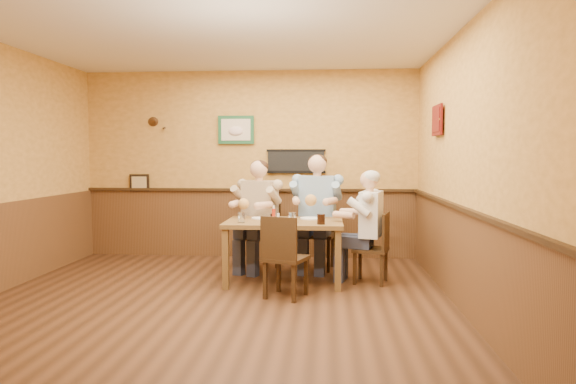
% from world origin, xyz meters
% --- Properties ---
extents(room, '(5.02, 5.03, 2.81)m').
position_xyz_m(room, '(0.13, 0.17, 1.69)').
color(room, '#371F10').
rests_on(room, ground).
extents(dining_table, '(1.40, 0.90, 0.75)m').
position_xyz_m(dining_table, '(0.65, 0.93, 0.66)').
color(dining_table, brown).
rests_on(dining_table, ground).
extents(chair_back_left, '(0.55, 0.55, 0.92)m').
position_xyz_m(chair_back_left, '(0.27, 1.61, 0.46)').
color(chair_back_left, '#352311').
rests_on(chair_back_left, ground).
extents(chair_back_right, '(0.52, 0.52, 0.97)m').
position_xyz_m(chair_back_right, '(1.04, 1.70, 0.49)').
color(chair_back_right, '#352311').
rests_on(chair_back_right, ground).
extents(chair_right_end, '(0.48, 0.48, 0.85)m').
position_xyz_m(chair_right_end, '(1.69, 0.98, 0.43)').
color(chair_right_end, '#352311').
rests_on(chair_right_end, ground).
extents(chair_near_side, '(0.53, 0.53, 0.89)m').
position_xyz_m(chair_near_side, '(0.73, 0.27, 0.45)').
color(chair_near_side, '#352311').
rests_on(chair_near_side, ground).
extents(diner_tan_shirt, '(0.78, 0.78, 1.32)m').
position_xyz_m(diner_tan_shirt, '(0.27, 1.61, 0.66)').
color(diner_tan_shirt, tan).
rests_on(diner_tan_shirt, ground).
extents(diner_blue_polo, '(0.74, 0.74, 1.39)m').
position_xyz_m(diner_blue_polo, '(1.04, 1.70, 0.70)').
color(diner_blue_polo, '#7C9CBA').
rests_on(diner_blue_polo, ground).
extents(diner_white_elder, '(0.69, 0.69, 1.22)m').
position_xyz_m(diner_white_elder, '(1.69, 0.98, 0.61)').
color(diner_white_elder, silver).
rests_on(diner_white_elder, ground).
extents(water_glass_left, '(0.10, 0.10, 0.12)m').
position_xyz_m(water_glass_left, '(0.17, 0.72, 0.81)').
color(water_glass_left, white).
rests_on(water_glass_left, dining_table).
extents(water_glass_mid, '(0.10, 0.10, 0.13)m').
position_xyz_m(water_glass_mid, '(0.76, 0.66, 0.82)').
color(water_glass_mid, white).
rests_on(water_glass_mid, dining_table).
extents(cola_tumbler, '(0.11, 0.11, 0.12)m').
position_xyz_m(cola_tumbler, '(1.10, 0.64, 0.81)').
color(cola_tumbler, black).
rests_on(cola_tumbler, dining_table).
extents(hot_sauce_bottle, '(0.05, 0.05, 0.17)m').
position_xyz_m(hot_sauce_bottle, '(0.53, 0.88, 0.83)').
color(hot_sauce_bottle, '#B52A13').
rests_on(hot_sauce_bottle, dining_table).
extents(salt_shaker, '(0.04, 0.04, 0.08)m').
position_xyz_m(salt_shaker, '(0.57, 0.99, 0.79)').
color(salt_shaker, silver).
rests_on(salt_shaker, dining_table).
extents(pepper_shaker, '(0.03, 0.03, 0.08)m').
position_xyz_m(pepper_shaker, '(0.50, 0.93, 0.79)').
color(pepper_shaker, black).
rests_on(pepper_shaker, dining_table).
extents(plate_far_left, '(0.27, 0.27, 0.02)m').
position_xyz_m(plate_far_left, '(0.35, 1.11, 0.76)').
color(plate_far_left, white).
rests_on(plate_far_left, dining_table).
extents(plate_far_right, '(0.30, 0.30, 0.02)m').
position_xyz_m(plate_far_right, '(0.97, 1.12, 0.76)').
color(plate_far_right, silver).
rests_on(plate_far_right, dining_table).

